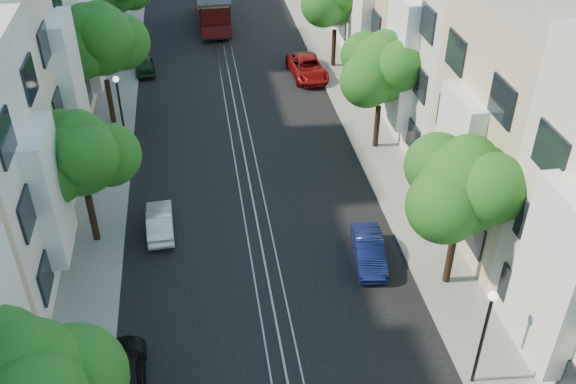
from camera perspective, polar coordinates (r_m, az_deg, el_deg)
name	(u,v)px	position (r m, az deg, el deg)	size (l,w,h in m)	color
ground	(232,93)	(41.55, -4.96, 8.78)	(200.00, 200.00, 0.00)	black
sidewalk_east	(343,84)	(42.53, 4.94, 9.51)	(2.50, 80.00, 0.12)	gray
sidewalk_west	(116,100)	(41.77, -15.01, 7.92)	(2.50, 80.00, 0.12)	gray
rail_left	(224,93)	(41.52, -5.72, 8.73)	(0.06, 80.00, 0.02)	gray
rail_slot	(232,93)	(41.54, -4.96, 8.79)	(0.06, 80.00, 0.02)	gray
rail_right	(241,92)	(41.58, -4.20, 8.85)	(0.06, 80.00, 0.02)	gray
lane_line	(232,93)	(41.55, -4.96, 8.78)	(0.08, 80.00, 0.01)	tan
townhouses_east	(421,4)	(41.86, 11.75, 16.07)	(7.75, 72.00, 12.00)	beige
townhouses_west	(20,26)	(40.62, -22.73, 13.42)	(7.75, 72.00, 11.76)	silver
tree_e_b	(465,188)	(24.57, 15.46, 0.37)	(4.93, 4.08, 6.68)	black
tree_e_c	(383,70)	(33.63, 8.45, 10.69)	(4.84, 3.99, 6.52)	black
tree_w_b	(81,157)	(27.48, -17.93, 3.00)	(4.72, 3.87, 6.27)	black
tree_w_c	(101,41)	(37.03, -16.30, 12.76)	(5.13, 4.28, 7.09)	black
lamp_east	(486,325)	(21.97, 17.17, -11.23)	(0.32, 0.32, 4.16)	black
lamp_west	(119,102)	(35.09, -14.75, 7.78)	(0.32, 0.32, 4.16)	black
cable_car	(212,3)	(52.29, -6.79, 16.31)	(2.62, 7.85, 2.99)	black
parked_car_e_mid	(369,250)	(27.52, 7.21, -5.18)	(1.19, 3.41, 1.12)	#0C1440
parked_car_e_far	(307,68)	(43.39, 1.72, 10.99)	(2.11, 4.59, 1.27)	maroon
parked_car_w_near	(124,373)	(23.43, -14.37, -15.30)	(1.50, 3.70, 1.07)	black
parked_car_w_mid	(160,221)	(29.50, -11.33, -2.58)	(1.14, 3.26, 1.08)	silver
parked_car_w_far	(144,64)	(45.14, -12.66, 11.01)	(1.30, 3.23, 1.10)	black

